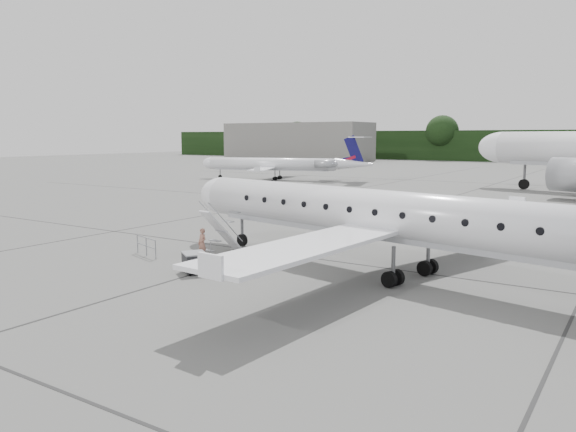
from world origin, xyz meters
The scene contains 8 objects.
ground centered at (0.00, 0.00, 0.00)m, with size 320.00×320.00×0.00m, color #5E5E5C.
terminal_building centered at (-70.00, 110.00, 5.00)m, with size 40.00×14.00×10.00m, color slate.
main_regional_jet centered at (1.58, 3.38, 3.95)m, with size 30.80×22.18×7.90m, color white, non-canonical shape.
airstair centered at (-8.10, 2.97, 1.24)m, with size 0.85×2.33×2.47m, color white, non-canonical shape.
passenger centered at (-8.36, 1.69, 0.79)m, with size 0.57×0.38×1.58m, color #9B6655.
safety_railing centered at (-11.18, 0.37, 0.50)m, with size 2.20×0.08×1.00m, color gray, non-canonical shape.
baggage_cart centered at (-6.41, -1.07, 0.52)m, with size 1.20×0.97×1.04m, color black, non-canonical shape.
bg_regional_left centered at (-36.08, 48.38, 3.24)m, with size 24.70×17.78×6.48m, color white, non-canonical shape.
Camera 1 is at (11.32, -20.36, 6.39)m, focal length 35.00 mm.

